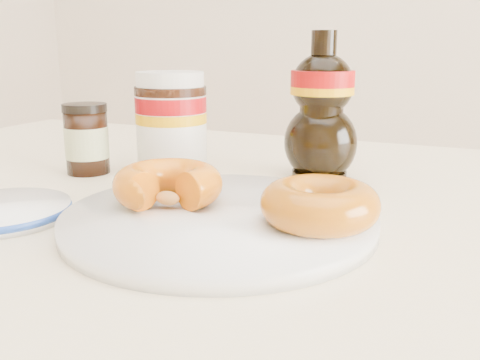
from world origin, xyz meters
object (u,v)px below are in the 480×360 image
at_px(plate, 219,218).
at_px(nutella_jar, 171,119).
at_px(syrup_bottle, 322,106).
at_px(blue_rim_saucer, 2,211).
at_px(donut_bitten, 168,184).
at_px(dining_table, 250,274).
at_px(donut_whole, 320,204).
at_px(dark_jar, 87,140).

relative_size(plate, nutella_jar, 2.22).
height_order(plate, nutella_jar, nutella_jar).
distance_m(nutella_jar, syrup_bottle, 0.20).
height_order(syrup_bottle, blue_rim_saucer, syrup_bottle).
xyz_separation_m(nutella_jar, syrup_bottle, (0.20, 0.05, 0.02)).
bearing_deg(donut_bitten, plate, 16.79).
bearing_deg(dining_table, donut_bitten, -129.75).
bearing_deg(nutella_jar, donut_whole, -34.74).
relative_size(dining_table, plate, 4.61).
bearing_deg(plate, donut_whole, 1.57).
bearing_deg(dining_table, syrup_bottle, 77.66).
bearing_deg(dining_table, nutella_jar, 147.02).
bearing_deg(syrup_bottle, dining_table, -102.34).
xyz_separation_m(plate, dark_jar, (-0.26, 0.13, 0.04)).
relative_size(dining_table, nutella_jar, 10.23).
relative_size(dining_table, donut_bitten, 12.56).
relative_size(dining_table, dark_jar, 14.72).
distance_m(plate, donut_bitten, 0.07).
xyz_separation_m(donut_bitten, nutella_jar, (-0.10, 0.18, 0.04)).
height_order(dining_table, dark_jar, dark_jar).
relative_size(nutella_jar, dark_jar, 1.44).
bearing_deg(dining_table, plate, -89.71).
distance_m(plate, donut_whole, 0.10).
bearing_deg(donut_whole, donut_bitten, 178.72).
bearing_deg(dark_jar, dining_table, -10.75).
distance_m(donut_bitten, nutella_jar, 0.21).
height_order(dining_table, plate, plate).
distance_m(nutella_jar, blue_rim_saucer, 0.26).
bearing_deg(donut_bitten, dining_table, 72.96).
height_order(donut_bitten, blue_rim_saucer, donut_bitten).
height_order(dining_table, donut_bitten, donut_bitten).
relative_size(donut_whole, blue_rim_saucer, 0.77).
relative_size(donut_whole, dark_jar, 1.13).
relative_size(donut_bitten, syrup_bottle, 0.59).
bearing_deg(dark_jar, syrup_bottle, 19.83).
xyz_separation_m(donut_whole, nutella_jar, (-0.26, 0.18, 0.04)).
bearing_deg(blue_rim_saucer, syrup_bottle, 50.58).
relative_size(donut_bitten, nutella_jar, 0.81).
bearing_deg(nutella_jar, blue_rim_saucer, -101.99).
xyz_separation_m(donut_whole, blue_rim_saucer, (-0.31, -0.07, -0.03)).
xyz_separation_m(nutella_jar, blue_rim_saucer, (-0.05, -0.25, -0.07)).
relative_size(dining_table, donut_whole, 13.02).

